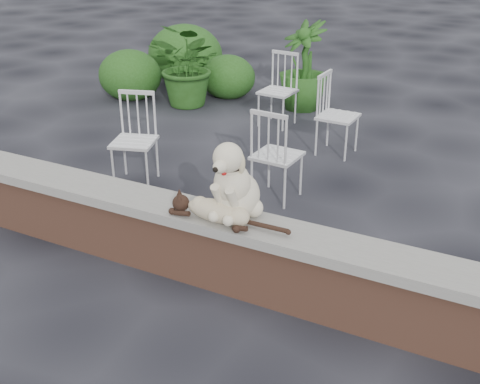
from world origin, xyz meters
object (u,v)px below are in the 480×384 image
at_px(cat, 218,210).
at_px(potted_plant_a, 190,65).
at_px(chair_e, 338,115).
at_px(chair_a, 134,140).
at_px(chair_b, 278,90).
at_px(potted_plant_b, 303,66).
at_px(chair_c, 277,154).
at_px(dog, 237,177).

relative_size(cat, potted_plant_a, 0.92).
height_order(chair_e, chair_a, same).
bearing_deg(cat, chair_b, 109.93).
height_order(chair_e, potted_plant_b, potted_plant_b).
bearing_deg(chair_a, potted_plant_a, 91.34).
bearing_deg(chair_c, cat, 102.40).
bearing_deg(chair_a, dog, -50.81).
relative_size(cat, potted_plant_b, 0.89).
height_order(dog, chair_e, dog).
bearing_deg(chair_a, potted_plant_b, 61.60).
xyz_separation_m(dog, chair_b, (-1.24, 3.53, -0.42)).
xyz_separation_m(chair_b, potted_plant_a, (-1.46, 0.20, 0.13)).
bearing_deg(chair_a, cat, -55.30).
bearing_deg(chair_c, chair_e, -92.23).
height_order(chair_c, chair_e, same).
height_order(dog, chair_b, dog).
distance_m(chair_c, chair_b, 2.22).
bearing_deg(chair_e, chair_c, 176.39).
relative_size(chair_e, chair_b, 1.00).
bearing_deg(potted_plant_b, cat, -75.78).
relative_size(chair_b, chair_a, 1.00).
xyz_separation_m(dog, cat, (-0.08, -0.15, -0.22)).
distance_m(chair_b, potted_plant_b, 0.83).
bearing_deg(cat, chair_c, 101.49).
xyz_separation_m(chair_a, potted_plant_a, (-0.90, 2.57, 0.13)).
bearing_deg(potted_plant_b, chair_e, -54.95).
relative_size(chair_b, potted_plant_b, 0.76).
distance_m(dog, cat, 0.28).
xyz_separation_m(cat, chair_a, (-1.72, 1.31, -0.20)).
bearing_deg(dog, chair_e, 96.47).
height_order(chair_c, potted_plant_a, potted_plant_a).
distance_m(dog, potted_plant_b, 4.52).
bearing_deg(dog, cat, -115.72).
distance_m(dog, chair_c, 1.59).
bearing_deg(dog, chair_c, 105.33).
height_order(chair_b, potted_plant_b, potted_plant_b).
distance_m(chair_b, potted_plant_a, 1.48).
distance_m(chair_c, potted_plant_b, 2.99).
bearing_deg(potted_plant_b, potted_plant_a, -157.43).
bearing_deg(chair_a, chair_c, -5.10).
distance_m(cat, chair_a, 2.17).
height_order(dog, potted_plant_b, potted_plant_b).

